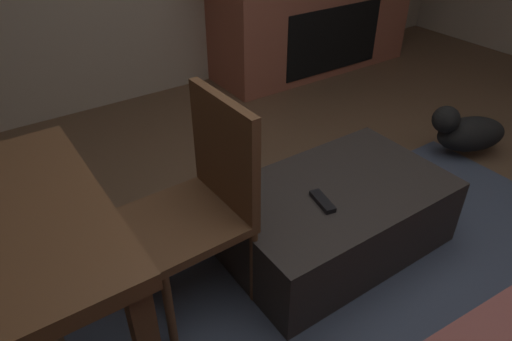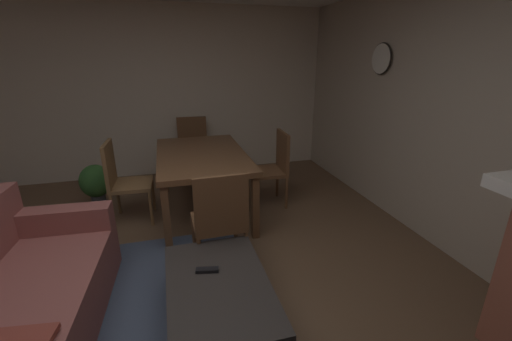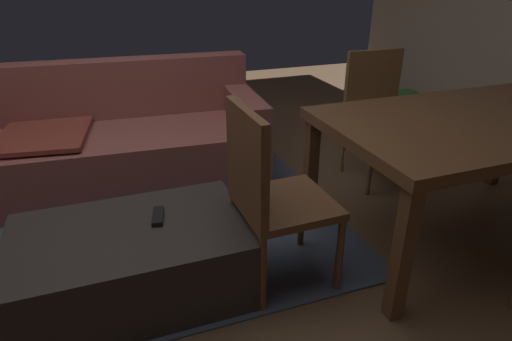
% 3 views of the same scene
% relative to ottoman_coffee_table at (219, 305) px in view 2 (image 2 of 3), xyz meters
% --- Properties ---
extents(floor, '(8.32, 8.32, 0.00)m').
position_rel_ottoman_coffee_table_xyz_m(floor, '(0.00, 0.36, -0.19)').
color(floor, brown).
extents(wall_right_window_side, '(0.12, 5.74, 2.52)m').
position_rel_ottoman_coffee_table_xyz_m(wall_right_window_side, '(3.47, 0.36, 1.07)').
color(wall_right_window_side, beige).
rests_on(wall_right_window_side, ground).
extents(ottoman_coffee_table, '(1.09, 0.68, 0.37)m').
position_rel_ottoman_coffee_table_xyz_m(ottoman_coffee_table, '(0.00, 0.00, 0.00)').
color(ottoman_coffee_table, '#2D2826').
rests_on(ottoman_coffee_table, ground).
extents(tv_remote, '(0.08, 0.17, 0.02)m').
position_rel_ottoman_coffee_table_xyz_m(tv_remote, '(0.14, 0.05, 0.20)').
color(tv_remote, black).
rests_on(tv_remote, ottoman_coffee_table).
extents(dining_table, '(1.64, 1.00, 0.74)m').
position_rel_ottoman_coffee_table_xyz_m(dining_table, '(1.86, -0.12, 0.48)').
color(dining_table, brown).
rests_on(dining_table, ground).
extents(dining_chair_north, '(0.46, 0.46, 0.93)m').
position_rel_ottoman_coffee_table_xyz_m(dining_chair_north, '(1.86, 0.77, 0.34)').
color(dining_chair_north, brown).
rests_on(dining_chair_north, ground).
extents(dining_chair_south, '(0.46, 0.46, 0.93)m').
position_rel_ottoman_coffee_table_xyz_m(dining_chair_south, '(1.85, -1.01, 0.34)').
color(dining_chair_south, brown).
rests_on(dining_chair_south, ground).
extents(dining_chair_east, '(0.46, 0.46, 0.93)m').
position_rel_ottoman_coffee_table_xyz_m(dining_chair_east, '(3.07, -0.13, 0.34)').
color(dining_chair_east, brown).
rests_on(dining_chair_east, ground).
extents(dining_chair_west, '(0.45, 0.45, 0.93)m').
position_rel_ottoman_coffee_table_xyz_m(dining_chair_west, '(0.64, -0.12, 0.34)').
color(dining_chair_west, brown).
rests_on(dining_chair_west, ground).
extents(potted_plant, '(0.38, 0.38, 0.52)m').
position_rel_ottoman_coffee_table_xyz_m(potted_plant, '(2.44, 1.17, 0.11)').
color(potted_plant, '#474C51').
rests_on(potted_plant, ground).
extents(wall_clock, '(0.36, 0.03, 0.36)m').
position_rel_ottoman_coffee_table_xyz_m(wall_clock, '(1.63, -2.23, 1.58)').
color(wall_clock, silver).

